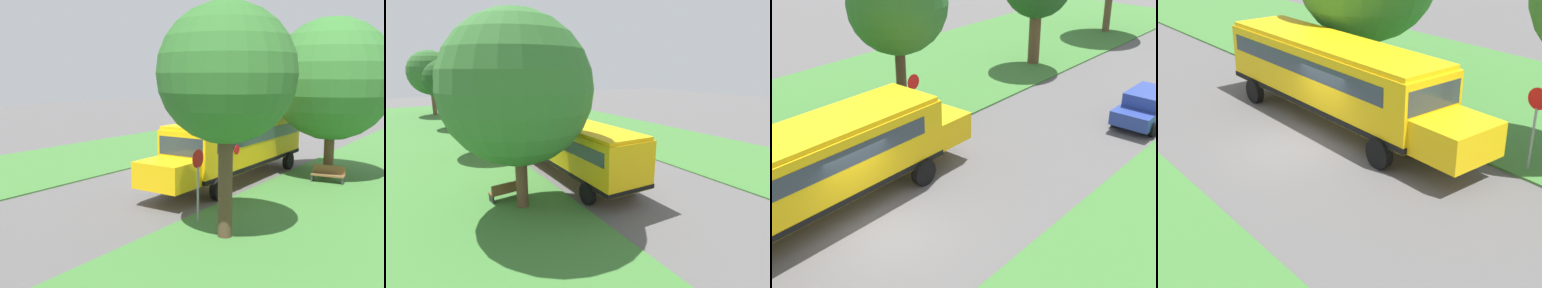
# 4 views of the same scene
# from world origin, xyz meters

# --- Properties ---
(ground_plane) EXTENTS (120.00, 120.00, 0.00)m
(ground_plane) POSITION_xyz_m (0.00, 0.00, 0.00)
(ground_plane) COLOR #565454
(grass_far_side) EXTENTS (10.00, 80.00, 0.07)m
(grass_far_side) POSITION_xyz_m (9.00, 0.00, 0.04)
(grass_far_side) COLOR #3D7533
(grass_far_side) RESTS_ON ground
(school_bus) EXTENTS (2.84, 12.42, 3.16)m
(school_bus) POSITION_xyz_m (-2.37, -0.92, 1.92)
(school_bus) COLOR yellow
(school_bus) RESTS_ON ground
(oak_tree_beside_bus) EXTENTS (6.22, 6.22, 8.29)m
(oak_tree_beside_bus) POSITION_xyz_m (-6.33, -3.89, 5.10)
(oak_tree_beside_bus) COLOR brown
(oak_tree_beside_bus) RESTS_ON ground
(oak_tree_roadside_mid) EXTENTS (4.47, 4.47, 7.65)m
(oak_tree_roadside_mid) POSITION_xyz_m (-6.22, 6.95, 5.52)
(oak_tree_roadside_mid) COLOR #4C3826
(oak_tree_roadside_mid) RESTS_ON ground
(stop_sign) EXTENTS (0.08, 0.68, 2.74)m
(stop_sign) POSITION_xyz_m (-4.60, 6.09, 1.74)
(stop_sign) COLOR gray
(stop_sign) RESTS_ON ground
(park_bench) EXTENTS (1.65, 0.68, 0.92)m
(park_bench) POSITION_xyz_m (-6.63, -2.63, 0.47)
(park_bench) COLOR brown
(park_bench) RESTS_ON ground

